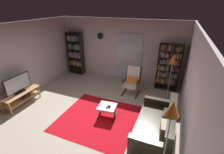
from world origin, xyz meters
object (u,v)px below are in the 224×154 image
Objects in this scene: tv_stand at (21,96)px; cell_phone at (109,107)px; wall_clock at (100,36)px; bookshelf_near_sofa at (169,66)px; ottoman at (107,108)px; television at (18,85)px; floor_lamp_by_sofa at (171,117)px; bookshelf_near_tv at (76,52)px; floor_lamp_by_shelf at (172,63)px; leather_sofa at (157,127)px; tv_remote at (107,107)px; lounge_armchair at (132,80)px.

tv_stand reaches higher than cell_phone.
bookshelf_near_sofa is at bearing -4.22° from wall_clock.
tv_stand is at bearing -114.59° from wall_clock.
cell_phone reaches higher than ottoman.
floor_lamp_by_sofa is at bearing -10.90° from television.
bookshelf_near_tv is at bearing 112.06° from cell_phone.
floor_lamp_by_shelf is (4.53, 2.23, 0.64)m from television.
floor_lamp_by_shelf is at bearing 47.81° from ottoman.
leather_sofa is 1.10× the size of floor_lamp_by_shelf.
tv_remote reaches higher than cell_phone.
ottoman is at bearing 9.31° from television.
cell_phone is at bearing -97.07° from lounge_armchair.
lounge_armchair is at bearing 33.49° from tv_stand.
television is 0.50× the size of bookshelf_near_sofa.
tv_remote is at bearing -119.57° from bookshelf_near_sofa.
bookshelf_near_sofa reaches higher than tv_stand.
ottoman is at bearing 140.10° from cell_phone.
bookshelf_near_tv is 3.81m from ottoman.
bookshelf_near_tv is 3.86m from cell_phone.
bookshelf_near_sofa is 6.26× the size of wall_clock.
floor_lamp_by_shelf reaches higher than leather_sofa.
cell_phone is (3.02, 0.46, -0.36)m from television.
television reaches higher than cell_phone.
lounge_armchair is 7.30× the size of cell_phone.
television reaches higher than tv_stand.
ottoman is (2.95, 0.48, -0.43)m from television.
bookshelf_near_tv is 3.44× the size of ottoman.
wall_clock reaches higher than bookshelf_near_sofa.
floor_lamp_by_shelf is at bearing 48.64° from tv_remote.
floor_lamp_by_sofa is (1.44, -3.05, 1.00)m from lounge_armchair.
cell_phone is (0.04, 0.03, -0.00)m from tv_remote.
tv_stand is 0.76× the size of floor_lamp_by_shelf.
floor_lamp_by_sofa is (4.67, -0.91, 1.23)m from tv_stand.
tv_stand is 0.43m from television.
bookshelf_near_tv is at bearing 137.02° from ottoman.
wall_clock is at bearing 119.00° from ottoman.
floor_lamp_by_sofa reaches higher than floor_lamp_by_shelf.
tv_remote is at bearing -170.24° from cell_phone.
television is 3.67m from wall_clock.
floor_lamp_by_sofa is (4.67, -0.90, 0.79)m from television.
floor_lamp_by_sofa reaches higher than cell_phone.
tv_stand is 2.20× the size of ottoman.
tv_stand is 2.99m from ottoman.
television is 6.48× the size of cell_phone.
ottoman is at bearing -99.61° from lounge_armchair.
lounge_armchair is at bearing -16.18° from bookshelf_near_tv.
wall_clock is at bearing 118.52° from tv_remote.
television is 0.50× the size of floor_lamp_by_sofa.
ottoman is 4.06× the size of cell_phone.
wall_clock reaches higher than ottoman.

